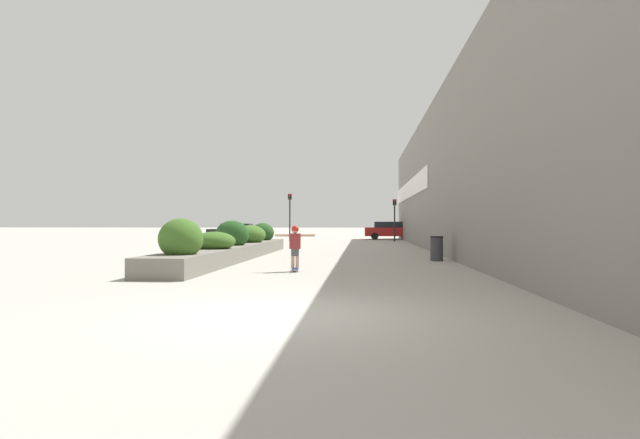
{
  "coord_description": "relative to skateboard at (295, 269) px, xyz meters",
  "views": [
    {
      "loc": [
        1.29,
        -7.67,
        1.42
      ],
      "look_at": [
        -0.42,
        12.47,
        1.57
      ],
      "focal_mm": 28.0,
      "sensor_mm": 36.0,
      "label": 1
    }
  ],
  "objects": [
    {
      "name": "traffic_light_left",
      "position": [
        -3.73,
        24.47,
        2.47
      ],
      "size": [
        0.28,
        0.3,
        3.75
      ],
      "color": "black",
      "rests_on": "ground_plane"
    },
    {
      "name": "planter_box",
      "position": [
        -3.11,
        4.95,
        0.46
      ],
      "size": [
        1.54,
        15.39,
        1.56
      ],
      "color": "slate",
      "rests_on": "ground_plane"
    },
    {
      "name": "skateboard",
      "position": [
        0.0,
        0.0,
        0.0
      ],
      "size": [
        0.26,
        0.69,
        0.09
      ],
      "rotation": [
        0.0,
        0.0,
        0.1
      ],
      "color": "navy",
      "rests_on": "ground_plane"
    },
    {
      "name": "traffic_light_right",
      "position": [
        4.48,
        24.33,
        2.18
      ],
      "size": [
        0.28,
        0.3,
        3.27
      ],
      "color": "black",
      "rests_on": "ground_plane"
    },
    {
      "name": "ground_plane",
      "position": [
        0.69,
        -6.9,
        -0.07
      ],
      "size": [
        300.0,
        300.0,
        0.0
      ],
      "primitive_type": "plane",
      "color": "#ADA89E"
    },
    {
      "name": "car_center_left",
      "position": [
        4.39,
        29.05,
        0.74
      ],
      "size": [
        4.47,
        1.95,
        1.55
      ],
      "rotation": [
        0.0,
        0.0,
        -1.57
      ],
      "color": "maroon",
      "rests_on": "ground_plane"
    },
    {
      "name": "trash_bin",
      "position": [
        4.77,
        4.5,
        0.4
      ],
      "size": [
        0.49,
        0.49,
        0.93
      ],
      "color": "#38383D",
      "rests_on": "ground_plane"
    },
    {
      "name": "car_leftmost",
      "position": [
        -9.4,
        29.42,
        0.67
      ],
      "size": [
        4.73,
        1.95,
        1.39
      ],
      "rotation": [
        0.0,
        0.0,
        1.57
      ],
      "color": "black",
      "rests_on": "ground_plane"
    },
    {
      "name": "skateboarder",
      "position": [
        0.0,
        0.0,
        0.79
      ],
      "size": [
        1.18,
        0.22,
        1.27
      ],
      "rotation": [
        0.0,
        0.0,
        0.1
      ],
      "color": "tan",
      "rests_on": "skateboard"
    },
    {
      "name": "car_center_right",
      "position": [
        11.02,
        30.15,
        0.67
      ],
      "size": [
        3.89,
        1.87,
        1.39
      ],
      "rotation": [
        0.0,
        0.0,
        -1.57
      ],
      "color": "maroon",
      "rests_on": "ground_plane"
    },
    {
      "name": "building_wall_right",
      "position": [
        5.71,
        10.53,
        3.65
      ],
      "size": [
        0.67,
        45.28,
        7.43
      ],
      "color": "gray",
      "rests_on": "ground_plane"
    }
  ]
}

